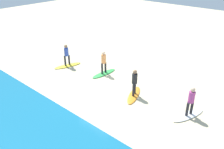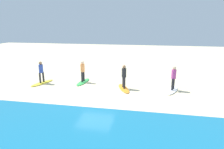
{
  "view_description": "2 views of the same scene",
  "coord_description": "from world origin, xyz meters",
  "px_view_note": "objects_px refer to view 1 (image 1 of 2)",
  "views": [
    {
      "loc": [
        -8.74,
        9.26,
        7.49
      ],
      "look_at": [
        -0.13,
        -0.7,
        0.8
      ],
      "focal_mm": 37.14,
      "sensor_mm": 36.0,
      "label": 1
    },
    {
      "loc": [
        -3.62,
        12.6,
        4.51
      ],
      "look_at": [
        -1.17,
        -0.26,
        1.11
      ],
      "focal_mm": 31.68,
      "sensor_mm": 36.0,
      "label": 2
    }
  ],
  "objects_px": {
    "surfer_orange": "(135,81)",
    "surfboard_yellow": "(68,66)",
    "surfboard_orange": "(134,95)",
    "surfboard_white": "(188,115)",
    "surfer_white": "(191,99)",
    "surfboard_green": "(104,73)",
    "surfer_green": "(104,61)",
    "surfer_yellow": "(66,54)"
  },
  "relations": [
    {
      "from": "surfboard_green",
      "to": "surfer_yellow",
      "type": "bearing_deg",
      "value": -69.86
    },
    {
      "from": "surfboard_green",
      "to": "surfboard_white",
      "type": "bearing_deg",
      "value": 88.73
    },
    {
      "from": "surfboard_green",
      "to": "surfboard_orange",
      "type": "bearing_deg",
      "value": 78.7
    },
    {
      "from": "surfer_orange",
      "to": "surfer_yellow",
      "type": "distance_m",
      "value": 6.37
    },
    {
      "from": "surfboard_yellow",
      "to": "surfer_yellow",
      "type": "bearing_deg",
      "value": 0.0
    },
    {
      "from": "surfboard_white",
      "to": "surfer_orange",
      "type": "distance_m",
      "value": 3.51
    },
    {
      "from": "surfboard_green",
      "to": "surfer_yellow",
      "type": "distance_m",
      "value": 3.29
    },
    {
      "from": "surfer_white",
      "to": "surfer_yellow",
      "type": "xyz_separation_m",
      "value": [
        9.73,
        0.13,
        0.0
      ]
    },
    {
      "from": "surfer_white",
      "to": "surfer_green",
      "type": "relative_size",
      "value": 1.0
    },
    {
      "from": "surfboard_white",
      "to": "surfer_white",
      "type": "relative_size",
      "value": 1.28
    },
    {
      "from": "surfer_white",
      "to": "surfer_green",
      "type": "distance_m",
      "value": 6.74
    },
    {
      "from": "surfer_yellow",
      "to": "surfboard_green",
      "type": "bearing_deg",
      "value": -164.57
    },
    {
      "from": "surfboard_orange",
      "to": "surfer_green",
      "type": "bearing_deg",
      "value": -127.55
    },
    {
      "from": "surfer_orange",
      "to": "surfboard_orange",
      "type": "bearing_deg",
      "value": 90.0
    },
    {
      "from": "surfer_yellow",
      "to": "surfboard_yellow",
      "type": "bearing_deg",
      "value": 0.0
    },
    {
      "from": "surfboard_orange",
      "to": "surfboard_yellow",
      "type": "bearing_deg",
      "value": -112.66
    },
    {
      "from": "surfer_orange",
      "to": "surfer_green",
      "type": "height_order",
      "value": "same"
    },
    {
      "from": "surfer_orange",
      "to": "surfer_white",
      "type": "bearing_deg",
      "value": -175.62
    },
    {
      "from": "surfboard_white",
      "to": "surfer_green",
      "type": "distance_m",
      "value": 6.81
    },
    {
      "from": "surfer_white",
      "to": "surfer_green",
      "type": "xyz_separation_m",
      "value": [
        6.7,
        -0.7,
        0.0
      ]
    },
    {
      "from": "surfer_orange",
      "to": "surfboard_yellow",
      "type": "relative_size",
      "value": 0.78
    },
    {
      "from": "surfboard_yellow",
      "to": "surfer_yellow",
      "type": "height_order",
      "value": "surfer_yellow"
    },
    {
      "from": "surfer_white",
      "to": "surfer_yellow",
      "type": "distance_m",
      "value": 9.73
    },
    {
      "from": "surfboard_orange",
      "to": "surfer_yellow",
      "type": "distance_m",
      "value": 6.45
    },
    {
      "from": "surfer_orange",
      "to": "surfboard_green",
      "type": "distance_m",
      "value": 3.62
    },
    {
      "from": "surfboard_white",
      "to": "surfer_white",
      "type": "bearing_deg",
      "value": -78.25
    },
    {
      "from": "surfboard_white",
      "to": "surfboard_yellow",
      "type": "distance_m",
      "value": 9.73
    },
    {
      "from": "surfboard_white",
      "to": "surfboard_green",
      "type": "xyz_separation_m",
      "value": [
        6.7,
        -0.7,
        0.0
      ]
    },
    {
      "from": "surfer_green",
      "to": "surfboard_green",
      "type": "bearing_deg",
      "value": -90.0
    },
    {
      "from": "surfer_white",
      "to": "surfer_orange",
      "type": "relative_size",
      "value": 1.0
    },
    {
      "from": "surfboard_yellow",
      "to": "surfboard_orange",
      "type": "bearing_deg",
      "value": 106.6
    },
    {
      "from": "surfboard_white",
      "to": "surfer_yellow",
      "type": "height_order",
      "value": "surfer_yellow"
    },
    {
      "from": "surfer_white",
      "to": "surfboard_yellow",
      "type": "xyz_separation_m",
      "value": [
        9.73,
        0.13,
        -0.99
      ]
    },
    {
      "from": "surfer_orange",
      "to": "surfboard_white",
      "type": "bearing_deg",
      "value": -175.62
    },
    {
      "from": "surfboard_white",
      "to": "surfboard_orange",
      "type": "xyz_separation_m",
      "value": [
        3.36,
        0.26,
        0.0
      ]
    },
    {
      "from": "surfboard_green",
      "to": "surfer_green",
      "type": "bearing_deg",
      "value": 4.72
    },
    {
      "from": "surfboard_yellow",
      "to": "surfer_white",
      "type": "bearing_deg",
      "value": 108.5
    },
    {
      "from": "surfboard_green",
      "to": "surfer_orange",
      "type": "bearing_deg",
      "value": 78.7
    },
    {
      "from": "surfboard_white",
      "to": "surfboard_green",
      "type": "relative_size",
      "value": 1.0
    },
    {
      "from": "surfboard_orange",
      "to": "surfboard_green",
      "type": "relative_size",
      "value": 1.0
    },
    {
      "from": "surfboard_white",
      "to": "surfer_orange",
      "type": "relative_size",
      "value": 1.28
    },
    {
      "from": "surfboard_white",
      "to": "surfboard_orange",
      "type": "height_order",
      "value": "same"
    }
  ]
}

